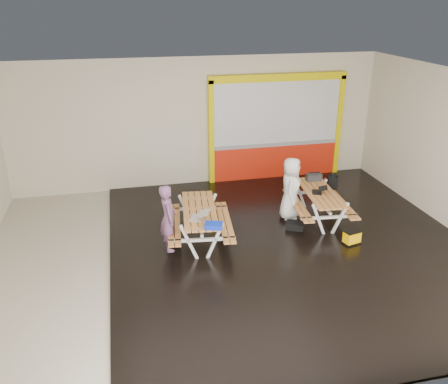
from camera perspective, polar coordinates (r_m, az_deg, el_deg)
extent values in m
cube|color=#BFB5A2|center=(9.76, 1.18, -7.46)|extent=(10.00, 8.00, 0.01)
cube|color=white|center=(8.55, 1.38, 13.32)|extent=(10.00, 8.00, 0.01)
cube|color=beige|center=(12.75, -3.13, 8.41)|extent=(10.00, 0.01, 3.50)
cube|color=beige|center=(5.63, 11.42, -11.92)|extent=(10.00, 0.01, 3.50)
cube|color=black|center=(10.09, 8.14, -6.44)|extent=(7.50, 7.98, 0.05)
cube|color=red|center=(13.57, 6.24, 3.69)|extent=(3.60, 0.12, 1.00)
cube|color=gray|center=(13.41, 6.33, 5.83)|extent=(3.60, 0.14, 0.10)
cube|color=silver|center=(13.18, 6.49, 9.63)|extent=(3.60, 0.08, 1.72)
cube|color=#E8D400|center=(12.81, -1.57, 7.11)|extent=(0.14, 0.16, 2.90)
cube|color=#E8D400|center=(14.00, 13.76, 7.83)|extent=(0.14, 0.16, 2.90)
cube|color=#E8D400|center=(12.98, 6.71, 13.73)|extent=(3.88, 0.16, 0.20)
cube|color=#C07D3E|center=(9.81, -4.64, -2.28)|extent=(0.35, 1.96, 0.04)
cube|color=#C07D3E|center=(9.81, -3.83, -2.25)|extent=(0.35, 1.96, 0.04)
cube|color=#C07D3E|center=(9.82, -3.02, -2.22)|extent=(0.35, 1.96, 0.04)
cube|color=#C07D3E|center=(9.83, -2.21, -2.18)|extent=(0.35, 1.96, 0.04)
cube|color=#C07D3E|center=(9.84, -1.40, -2.14)|extent=(0.35, 1.96, 0.04)
cube|color=white|center=(9.31, -4.28, -6.15)|extent=(0.37, 0.10, 0.79)
cube|color=white|center=(9.33, -1.14, -6.01)|extent=(0.37, 0.10, 0.79)
cube|color=white|center=(9.29, -2.71, -5.85)|extent=(1.34, 0.22, 0.06)
cube|color=white|center=(9.17, -2.74, -4.45)|extent=(0.66, 0.14, 0.06)
cube|color=white|center=(10.63, -4.59, -2.28)|extent=(0.37, 0.10, 0.79)
cube|color=white|center=(10.65, -1.85, -2.17)|extent=(0.37, 0.10, 0.79)
cube|color=white|center=(10.62, -3.22, -2.01)|extent=(1.34, 0.22, 0.06)
cube|color=white|center=(10.52, -3.25, -0.75)|extent=(0.66, 0.14, 0.06)
cube|color=white|center=(9.90, -3.00, -3.24)|extent=(0.25, 1.60, 0.06)
cube|color=#C07D3E|center=(9.94, -6.47, -3.90)|extent=(0.34, 1.96, 0.04)
cube|color=#C07D3E|center=(9.94, -5.71, -3.87)|extent=(0.34, 1.96, 0.04)
cube|color=#C07D3E|center=(9.98, -0.27, -3.62)|extent=(0.34, 1.96, 0.04)
cube|color=#C07D3E|center=(9.99, 0.49, -3.59)|extent=(0.34, 1.96, 0.04)
cube|color=#C07D3E|center=(10.90, 10.32, -0.12)|extent=(0.29, 1.88, 0.04)
cube|color=#C07D3E|center=(10.94, 10.99, -0.09)|extent=(0.29, 1.88, 0.04)
cube|color=#C07D3E|center=(10.98, 11.65, -0.05)|extent=(0.29, 1.88, 0.04)
cube|color=#C07D3E|center=(11.02, 12.31, -0.02)|extent=(0.29, 1.88, 0.04)
cube|color=#C07D3E|center=(11.07, 12.96, 0.02)|extent=(0.29, 1.88, 0.04)
cube|color=white|center=(10.43, 11.46, -3.32)|extent=(0.35, 0.09, 0.75)
cube|color=white|center=(10.59, 13.97, -3.14)|extent=(0.35, 0.09, 0.75)
cube|color=white|center=(10.49, 12.75, -3.02)|extent=(1.29, 0.17, 0.06)
cube|color=white|center=(10.39, 12.86, -1.81)|extent=(0.64, 0.11, 0.06)
cube|color=white|center=(11.66, 9.29, -0.27)|extent=(0.35, 0.09, 0.75)
cube|color=white|center=(11.81, 11.56, -0.15)|extent=(0.35, 0.09, 0.75)
cube|color=white|center=(11.71, 10.45, -0.02)|extent=(1.29, 0.17, 0.06)
cube|color=white|center=(11.62, 10.53, 1.09)|extent=(0.64, 0.11, 0.06)
cube|color=white|center=(11.05, 11.57, -0.95)|extent=(0.20, 1.54, 0.06)
cube|color=#C07D3E|center=(10.92, 8.65, -1.57)|extent=(0.28, 1.88, 0.04)
cube|color=#C07D3E|center=(10.96, 9.29, -1.53)|extent=(0.28, 1.88, 0.04)
cube|color=#C07D3E|center=(11.24, 13.73, -1.26)|extent=(0.28, 1.88, 0.04)
cube|color=#C07D3E|center=(11.29, 14.33, -1.22)|extent=(0.28, 1.88, 0.04)
imported|color=#72486B|center=(9.42, -6.84, -3.15)|extent=(0.34, 0.52, 1.40)
imported|color=white|center=(10.94, 8.15, 0.43)|extent=(0.73, 0.86, 1.49)
cube|color=silver|center=(9.42, -3.34, -3.16)|extent=(0.36, 0.41, 0.02)
cube|color=silver|center=(9.34, -2.46, -2.58)|extent=(0.34, 0.40, 0.07)
cube|color=silver|center=(9.34, -2.50, -2.57)|extent=(0.29, 0.35, 0.05)
cube|color=black|center=(10.91, 11.27, -0.01)|extent=(0.30, 0.35, 0.02)
cube|color=black|center=(10.88, 12.00, 0.46)|extent=(0.29, 0.35, 0.06)
cube|color=silver|center=(10.88, 11.97, 0.46)|extent=(0.25, 0.30, 0.05)
cube|color=#0D2CC4|center=(9.01, -1.26, -4.12)|extent=(0.39, 0.32, 0.10)
cube|color=black|center=(11.59, 10.90, 1.79)|extent=(0.37, 0.19, 0.17)
cylinder|color=black|center=(11.55, 10.94, 2.35)|extent=(0.28, 0.03, 0.02)
cube|color=black|center=(11.81, 13.10, 1.13)|extent=(0.26, 0.18, 0.34)
cylinder|color=black|center=(11.75, 13.18, 1.97)|extent=(0.17, 0.17, 0.08)
cube|color=black|center=(10.70, 8.67, -4.06)|extent=(0.49, 0.45, 0.15)
cube|color=black|center=(10.36, 15.28, -5.98)|extent=(0.39, 0.30, 0.04)
cube|color=#F9B000|center=(10.29, 15.35, -5.33)|extent=(0.37, 0.28, 0.26)
cube|color=black|center=(10.23, 15.43, -4.64)|extent=(0.39, 0.30, 0.03)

